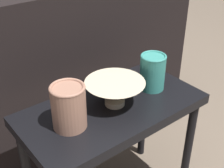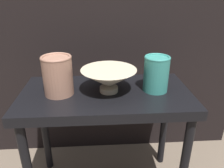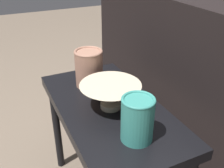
% 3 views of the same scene
% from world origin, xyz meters
% --- Properties ---
extents(table, '(0.70, 0.36, 0.53)m').
position_xyz_m(table, '(0.00, 0.00, 0.46)').
color(table, black).
rests_on(table, ground_plane).
extents(couch_backdrop, '(1.54, 0.50, 0.88)m').
position_xyz_m(couch_backdrop, '(0.00, 0.55, 0.44)').
color(couch_backdrop, black).
rests_on(couch_backdrop, ground_plane).
extents(bowl, '(0.22, 0.22, 0.10)m').
position_xyz_m(bowl, '(0.01, 0.00, 0.59)').
color(bowl, '#C1B293').
rests_on(bowl, table).
extents(vase_textured_left, '(0.12, 0.12, 0.16)m').
position_xyz_m(vase_textured_left, '(-0.19, -0.01, 0.61)').
color(vase_textured_left, '#996B56').
rests_on(vase_textured_left, table).
extents(vase_colorful_right, '(0.10, 0.10, 0.15)m').
position_xyz_m(vase_colorful_right, '(0.21, -0.00, 0.60)').
color(vase_colorful_right, teal).
rests_on(vase_colorful_right, table).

